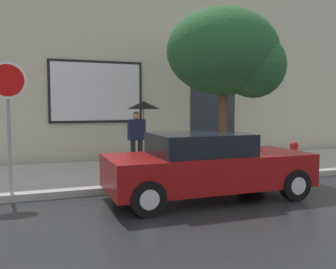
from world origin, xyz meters
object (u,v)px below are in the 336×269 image
Objects in this scene: fire_hydrant at (294,155)px; street_tree at (230,55)px; pedestrian_with_umbrella at (141,116)px; stop_sign at (8,100)px; parked_car at (207,166)px.

fire_hydrant is 3.33m from street_tree.
pedestrian_with_umbrella is 2.93m from street_tree.
fire_hydrant is 7.46m from stop_sign.
pedestrian_with_umbrella reaches higher than parked_car.
street_tree is at bearing 166.74° from fire_hydrant.
parked_car reaches higher than fire_hydrant.
parked_car is 4.32m from stop_sign.
stop_sign reaches higher than parked_car.
street_tree is at bearing 50.44° from parked_car.
street_tree is (1.65, 2.00, 2.60)m from parked_car.
street_tree is 1.64× the size of stop_sign.
street_tree is at bearing -28.19° from pedestrian_with_umbrella.
stop_sign is (-3.33, -1.64, 0.39)m from pedestrian_with_umbrella.
parked_car is 0.96× the size of street_tree.
street_tree is at bearing 5.16° from stop_sign.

